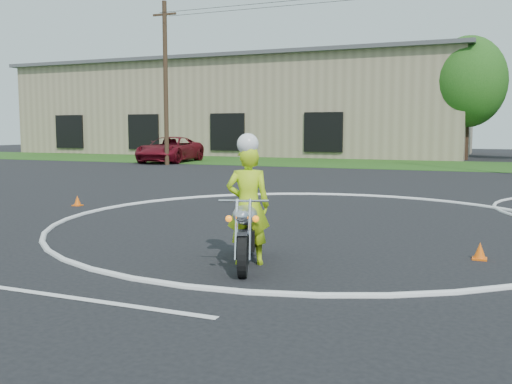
% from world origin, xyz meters
% --- Properties ---
extents(ground, '(120.00, 120.00, 0.00)m').
position_xyz_m(ground, '(0.00, 0.00, 0.00)').
color(ground, black).
rests_on(ground, ground).
extents(grass_strip, '(120.00, 10.00, 0.02)m').
position_xyz_m(grass_strip, '(0.00, 27.00, 0.01)').
color(grass_strip, '#1E4714').
rests_on(grass_strip, ground).
extents(course_markings, '(19.05, 19.05, 0.12)m').
position_xyz_m(course_markings, '(2.17, 4.35, 0.01)').
color(course_markings, silver).
rests_on(course_markings, ground).
extents(primary_motorcycle, '(0.99, 2.12, 1.17)m').
position_xyz_m(primary_motorcycle, '(0.26, -1.46, 0.57)').
color(primary_motorcycle, black).
rests_on(primary_motorcycle, ground).
extents(rider_primary_grp, '(0.83, 0.69, 2.16)m').
position_xyz_m(rider_primary_grp, '(0.24, -1.32, 1.04)').
color(rider_primary_grp, '#BCE818').
rests_on(rider_primary_grp, ground).
extents(pickup_grp, '(3.57, 6.48, 1.72)m').
position_xyz_m(pickup_grp, '(-16.32, 23.55, 0.86)').
color(pickup_grp, maroon).
rests_on(pickup_grp, ground).
extents(warehouse, '(41.00, 17.00, 8.30)m').
position_xyz_m(warehouse, '(-18.00, 39.99, 4.16)').
color(warehouse, tan).
rests_on(warehouse, ground).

